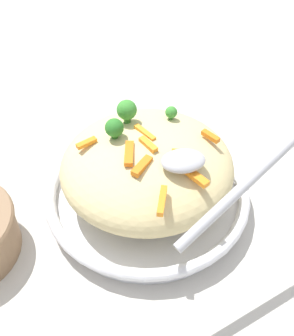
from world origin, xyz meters
name	(u,v)px	position (x,y,z in m)	size (l,w,h in m)	color
ground_plane	(147,203)	(0.00, 0.00, 0.00)	(2.40, 2.40, 0.00)	beige
serving_bowl	(147,194)	(0.00, 0.00, 0.02)	(0.30, 0.30, 0.04)	silver
pasta_mound	(147,167)	(0.00, 0.00, 0.08)	(0.24, 0.23, 0.09)	#DBC689
carrot_piece_0	(162,201)	(0.00, 0.10, 0.12)	(0.04, 0.01, 0.01)	orange
carrot_piece_1	(146,133)	(0.00, -0.02, 0.13)	(0.04, 0.01, 0.01)	orange
carrot_piece_2	(194,175)	(-0.05, 0.07, 0.12)	(0.04, 0.01, 0.01)	orange
carrot_piece_3	(142,166)	(0.01, 0.04, 0.12)	(0.04, 0.01, 0.01)	orange
carrot_piece_4	(145,145)	(0.00, 0.01, 0.13)	(0.03, 0.01, 0.01)	orange
carrot_piece_5	(175,158)	(-0.03, 0.04, 0.12)	(0.03, 0.01, 0.01)	orange
carrot_piece_6	(87,143)	(0.08, -0.02, 0.12)	(0.03, 0.01, 0.01)	orange
carrot_piece_7	(211,138)	(-0.09, 0.00, 0.12)	(0.03, 0.01, 0.01)	orange
carrot_piece_8	(129,153)	(0.03, 0.02, 0.13)	(0.04, 0.01, 0.01)	orange
broccoli_floret_0	(171,112)	(-0.04, -0.05, 0.13)	(0.02, 0.02, 0.02)	#377928
broccoli_floret_1	(114,128)	(0.04, -0.02, 0.14)	(0.03, 0.03, 0.03)	#296820
broccoli_floret_2	(127,110)	(0.02, -0.05, 0.14)	(0.03, 0.03, 0.04)	#377928
serving_spoon	(205,171)	(-0.05, 0.08, 0.14)	(0.17, 0.15, 0.08)	#B7B7BC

